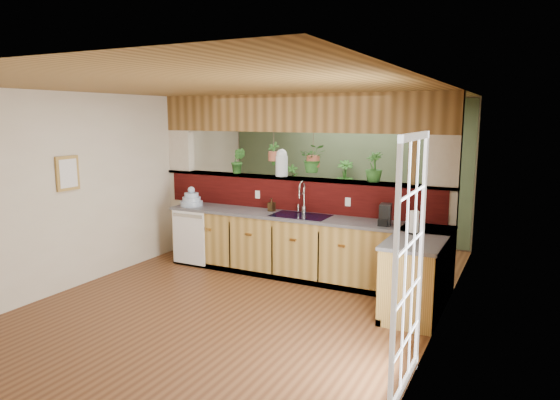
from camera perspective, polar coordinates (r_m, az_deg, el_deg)
The scene contains 28 objects.
ground at distance 6.56m, azimuth -3.33°, elevation -10.85°, with size 4.60×7.00×0.01m, color #59331B.
ceiling at distance 6.15m, azimuth -3.57°, elevation 12.49°, with size 4.60×7.00×0.01m, color brown.
wall_back at distance 9.38m, azimuth 7.41°, elevation 3.49°, with size 4.60×0.02×2.60m, color beige.
wall_left at distance 7.63m, azimuth -18.53°, elevation 1.67°, with size 0.02×7.00×2.60m, color beige.
wall_right at distance 5.45m, azimuth 17.93°, elevation -1.33°, with size 0.02×7.00×2.60m, color beige.
pass_through_partition at distance 7.41m, azimuth 2.02°, elevation 1.08°, with size 4.60×0.21×2.60m.
pass_through_ledge at distance 7.40m, azimuth 1.83°, elevation 2.47°, with size 4.60×0.21×0.04m, color brown.
header_beam at distance 7.34m, azimuth 1.87°, elevation 9.89°, with size 4.60×0.15×0.55m, color brown.
sage_backwall at distance 9.36m, azimuth 7.37°, elevation 3.48°, with size 4.55×0.02×2.55m, color #495C3E.
countertop at distance 6.83m, azimuth 6.47°, elevation -6.10°, with size 4.14×1.52×0.90m.
dishwasher at distance 7.74m, azimuth -10.41°, elevation -4.24°, with size 0.58×0.03×0.82m.
navy_sink at distance 7.05m, azimuth 2.36°, elevation -2.42°, with size 0.82×0.50×0.18m.
french_door at distance 4.27m, azimuth 14.55°, elevation -7.60°, with size 0.06×1.02×2.16m, color white.
framed_print at distance 7.05m, azimuth -23.10°, elevation 2.82°, with size 0.04×0.35×0.45m.
faucet at distance 7.14m, azimuth 2.59°, elevation 0.46°, with size 0.20×0.21×0.47m.
dish_stack at distance 7.88m, azimuth -10.07°, elevation 0.01°, with size 0.35×0.35×0.30m.
soap_dispenser at distance 7.33m, azimuth -0.97°, elevation -0.54°, with size 0.09×0.09×0.19m, color #362613.
coffee_maker at distance 6.54m, azimuth 11.92°, elevation -1.74°, with size 0.15×0.24×0.27m.
paper_towel at distance 6.14m, azimuth 15.07°, elevation -2.53°, with size 0.14×0.14×0.29m.
glass_jar at distance 7.47m, azimuth 0.19°, elevation 4.29°, with size 0.18×0.18×0.41m.
ledge_plant_left at distance 7.85m, azimuth -4.81°, elevation 4.48°, with size 0.22×0.18×0.40m, color #26591E.
ledge_plant_right at distance 6.96m, azimuth 10.68°, elevation 3.73°, with size 0.23×0.23×0.41m, color #26591E.
hanging_plant_a at distance 7.52m, azimuth -0.72°, elevation 6.14°, with size 0.19×0.16×0.46m.
hanging_plant_b at distance 7.24m, azimuth 3.81°, elevation 6.15°, with size 0.46×0.43×0.53m.
shelving_console at distance 9.40m, azimuth 4.70°, elevation -1.38°, with size 1.37×0.37×0.91m, color black.
shelf_plant_a at distance 9.53m, azimuth 1.41°, elevation 2.85°, with size 0.22×0.15×0.42m, color #26591E.
shelf_plant_b at distance 9.13m, azimuth 7.41°, elevation 2.85°, with size 0.30×0.30×0.54m, color #26591E.
floor_plant at distance 8.23m, azimuth 13.27°, elevation -3.99°, with size 0.70×0.61×0.78m, color #26591E.
Camera 1 is at (3.11, -5.30, 2.29)m, focal length 32.00 mm.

